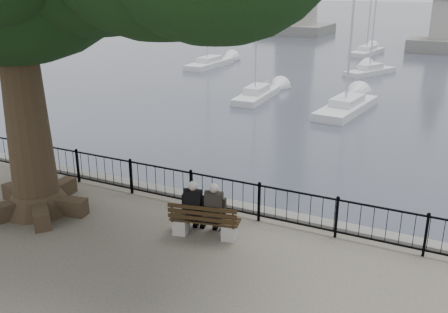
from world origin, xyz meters
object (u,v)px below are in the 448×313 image
Objects in this scene: person_left at (195,209)px; lion_monument at (442,29)px; bench at (205,224)px; person_right at (215,211)px.

person_left is 0.15× the size of lion_monument.
bench is 48.83m from lion_monument.
person_right is (0.22, 0.15, 0.34)m from bench.
lion_monument is at bearing 87.83° from bench.
lion_monument is at bearing 87.50° from person_left.
person_right is (0.50, 0.11, 0.00)m from person_left.
person_left and person_right have the same top height.
lion_monument reaches higher than person_left.
bench is 0.43m from person_right.
person_left is 48.80m from lion_monument.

